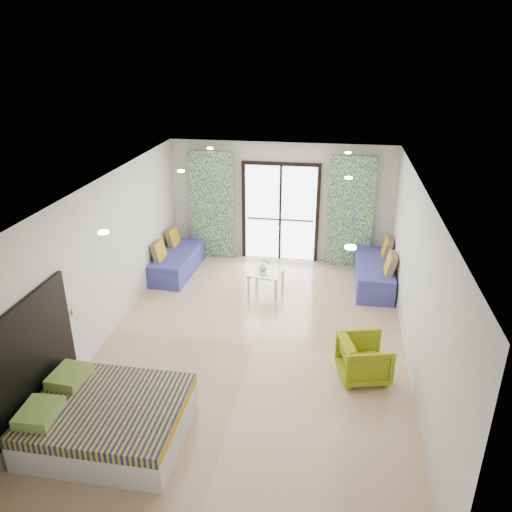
% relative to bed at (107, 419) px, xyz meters
% --- Properties ---
extents(floor, '(5.00, 7.50, 0.01)m').
position_rel_bed_xyz_m(floor, '(1.48, 2.39, -0.27)').
color(floor, tan).
rests_on(floor, ground).
extents(ceiling, '(5.00, 7.50, 0.01)m').
position_rel_bed_xyz_m(ceiling, '(1.48, 2.39, 2.43)').
color(ceiling, silver).
rests_on(ceiling, ground).
extents(wall_back, '(5.00, 0.01, 2.70)m').
position_rel_bed_xyz_m(wall_back, '(1.48, 6.14, 1.08)').
color(wall_back, silver).
rests_on(wall_back, ground).
extents(wall_front, '(5.00, 0.01, 2.70)m').
position_rel_bed_xyz_m(wall_front, '(1.48, -1.36, 1.08)').
color(wall_front, silver).
rests_on(wall_front, ground).
extents(wall_left, '(0.01, 7.50, 2.70)m').
position_rel_bed_xyz_m(wall_left, '(-1.02, 2.39, 1.08)').
color(wall_left, silver).
rests_on(wall_left, ground).
extents(wall_right, '(0.01, 7.50, 2.70)m').
position_rel_bed_xyz_m(wall_right, '(3.98, 2.39, 1.08)').
color(wall_right, silver).
rests_on(wall_right, ground).
extents(balcony_door, '(1.76, 0.08, 2.28)m').
position_rel_bed_xyz_m(balcony_door, '(1.48, 6.11, 0.98)').
color(balcony_door, black).
rests_on(balcony_door, floor).
extents(balcony_rail, '(1.52, 0.03, 0.04)m').
position_rel_bed_xyz_m(balcony_rail, '(1.48, 6.12, 0.68)').
color(balcony_rail, '#595451').
rests_on(balcony_rail, balcony_door).
extents(curtain_left, '(1.00, 0.10, 2.50)m').
position_rel_bed_xyz_m(curtain_left, '(-0.07, 5.96, 0.98)').
color(curtain_left, white).
rests_on(curtain_left, floor).
extents(curtain_right, '(1.00, 0.10, 2.50)m').
position_rel_bed_xyz_m(curtain_right, '(3.03, 5.96, 0.98)').
color(curtain_right, white).
rests_on(curtain_right, floor).
extents(downlight_a, '(0.12, 0.12, 0.02)m').
position_rel_bed_xyz_m(downlight_a, '(0.08, 0.39, 2.40)').
color(downlight_a, '#FFE0B2').
rests_on(downlight_a, ceiling).
extents(downlight_b, '(0.12, 0.12, 0.02)m').
position_rel_bed_xyz_m(downlight_b, '(2.88, 0.39, 2.40)').
color(downlight_b, '#FFE0B2').
rests_on(downlight_b, ceiling).
extents(downlight_c, '(0.12, 0.12, 0.02)m').
position_rel_bed_xyz_m(downlight_c, '(0.08, 3.39, 2.40)').
color(downlight_c, '#FFE0B2').
rests_on(downlight_c, ceiling).
extents(downlight_d, '(0.12, 0.12, 0.02)m').
position_rel_bed_xyz_m(downlight_d, '(2.88, 3.39, 2.40)').
color(downlight_d, '#FFE0B2').
rests_on(downlight_d, ceiling).
extents(downlight_e, '(0.12, 0.12, 0.02)m').
position_rel_bed_xyz_m(downlight_e, '(0.08, 5.39, 2.40)').
color(downlight_e, '#FFE0B2').
rests_on(downlight_e, ceiling).
extents(downlight_f, '(0.12, 0.12, 0.02)m').
position_rel_bed_xyz_m(downlight_f, '(2.88, 5.39, 2.40)').
color(downlight_f, '#FFE0B2').
rests_on(downlight_f, ceiling).
extents(headboard, '(0.06, 2.10, 1.50)m').
position_rel_bed_xyz_m(headboard, '(-0.98, 0.00, 0.78)').
color(headboard, black).
rests_on(headboard, floor).
extents(switch_plate, '(0.02, 0.10, 0.10)m').
position_rel_bed_xyz_m(switch_plate, '(-0.99, 1.25, 0.78)').
color(switch_plate, silver).
rests_on(switch_plate, wall_left).
extents(bed, '(1.91, 1.55, 0.66)m').
position_rel_bed_xyz_m(bed, '(0.00, 0.00, 0.00)').
color(bed, silver).
rests_on(bed, floor).
extents(daybed_left, '(0.77, 1.79, 0.87)m').
position_rel_bed_xyz_m(daybed_left, '(-0.64, 4.93, -0.00)').
color(daybed_left, '#3B3C8D').
rests_on(daybed_left, floor).
extents(daybed_right, '(0.73, 1.87, 0.92)m').
position_rel_bed_xyz_m(daybed_right, '(3.59, 4.99, 0.01)').
color(daybed_right, '#3B3C8D').
rests_on(daybed_right, floor).
extents(coffee_table, '(0.73, 0.73, 0.75)m').
position_rel_bed_xyz_m(coffee_table, '(1.40, 4.38, 0.11)').
color(coffee_table, silver).
rests_on(coffee_table, floor).
extents(vase, '(0.18, 0.18, 0.17)m').
position_rel_bed_xyz_m(vase, '(1.34, 4.41, 0.24)').
color(vase, white).
rests_on(vase, coffee_table).
extents(armchair, '(0.81, 0.84, 0.72)m').
position_rel_bed_xyz_m(armchair, '(3.27, 1.79, 0.09)').
color(armchair, '#8C9613').
rests_on(armchair, floor).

